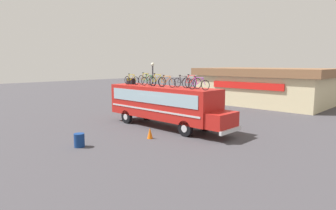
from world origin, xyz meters
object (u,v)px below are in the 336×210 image
Objects in this scene: bus at (164,103)px; rooftop_bicycle_7 at (191,83)px; rooftop_bicycle_2 at (145,80)px; rooftop_bicycle_5 at (167,82)px; street_lamp at (153,79)px; rooftop_bicycle_3 at (149,81)px; rooftop_bicycle_8 at (198,84)px; luggage_bag_1 at (131,81)px; rooftop_bicycle_4 at (157,81)px; rooftop_bicycle_1 at (131,80)px; rooftop_bicycle_6 at (183,82)px; traffic_cone at (150,133)px; trash_bin at (79,140)px.

bus is 2.91m from rooftop_bicycle_7.
rooftop_bicycle_5 is at bearing -11.35° from rooftop_bicycle_2.
rooftop_bicycle_3 is at bearing -45.40° from street_lamp.
rooftop_bicycle_8 is at bearing -0.49° from rooftop_bicycle_3.
luggage_bag_1 is at bearing 174.94° from rooftop_bicycle_5.
rooftop_bicycle_8 is (4.76, -0.04, -0.01)m from rooftop_bicycle_3.
street_lamp is (-4.92, 5.44, -0.34)m from rooftop_bicycle_2.
rooftop_bicycle_5 is 1.01× the size of rooftop_bicycle_8.
rooftop_bicycle_4 reaches higher than bus.
rooftop_bicycle_1 is 4.89m from rooftop_bicycle_6.
bus is at bearing 118.89° from traffic_cone.
traffic_cone is at bearing -27.86° from rooftop_bicycle_1.
luggage_bag_1 is at bearing 178.33° from bus.
bus reaches higher than traffic_cone.
rooftop_bicycle_1 is 2.27× the size of trash_bin.
rooftop_bicycle_7 reaches higher than luggage_bag_1.
rooftop_bicycle_6 is at bearing 7.88° from rooftop_bicycle_1.
trash_bin is at bearing -100.85° from rooftop_bicycle_6.
rooftop_bicycle_7 is 4.46m from traffic_cone.
rooftop_bicycle_7 is at bearing 12.27° from rooftop_bicycle_5.
rooftop_bicycle_3 is (1.95, 0.08, 0.00)m from rooftop_bicycle_1.
rooftop_bicycle_2 reaches higher than bus.
street_lamp reaches higher than rooftop_bicycle_8.
rooftop_bicycle_6 reaches higher than luggage_bag_1.
traffic_cone is at bearing -61.11° from bus.
bus is at bearing 34.83° from rooftop_bicycle_4.
street_lamp is at bearing 142.41° from rooftop_bicycle_5.
rooftop_bicycle_8 is (3.84, -0.03, -0.04)m from rooftop_bicycle_4.
trash_bin is (3.44, -6.66, -3.01)m from rooftop_bicycle_1.
rooftop_bicycle_5 is at bearing 1.75° from rooftop_bicycle_4.
rooftop_bicycle_5 is 1.02× the size of rooftop_bicycle_6.
traffic_cone is (3.03, -2.71, -3.04)m from rooftop_bicycle_3.
rooftop_bicycle_5 reaches higher than bus.
rooftop_bicycle_2 is 1.01× the size of rooftop_bicycle_8.
rooftop_bicycle_1 is 1.00× the size of rooftop_bicycle_2.
rooftop_bicycle_1 reaches higher than rooftop_bicycle_8.
street_lamp is at bearing 120.22° from trash_bin.
rooftop_bicycle_6 is at bearing -0.06° from rooftop_bicycle_2.
rooftop_bicycle_5 is (2.90, -0.58, -0.04)m from rooftop_bicycle_2.
rooftop_bicycle_3 reaches higher than trash_bin.
street_lamp is (-7.44, 12.77, 2.70)m from trash_bin.
rooftop_bicycle_8 is at bearing -1.14° from rooftop_bicycle_5.
trash_bin is (2.52, -7.34, -3.04)m from rooftop_bicycle_2.
rooftop_bicycle_7 reaches higher than trash_bin.
rooftop_bicycle_3 is at bearing -8.99° from luggage_bag_1.
rooftop_bicycle_7 is at bearing 0.20° from luggage_bag_1.
rooftop_bicycle_8 is at bearing 63.93° from trash_bin.
rooftop_bicycle_5 is 1.18m from rooftop_bicycle_6.
rooftop_bicycle_2 is at bearing 179.94° from rooftop_bicycle_6.
rooftop_bicycle_3 is at bearing 138.21° from traffic_cone.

